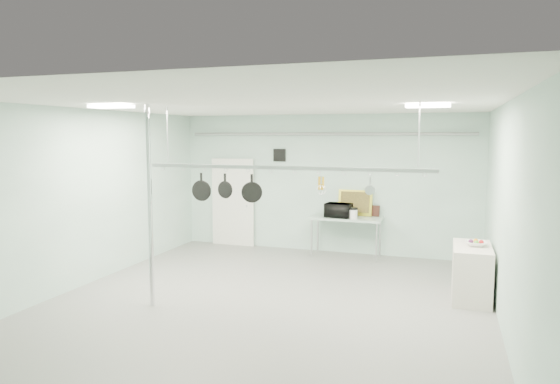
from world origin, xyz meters
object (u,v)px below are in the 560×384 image
(chrome_pole, at_px, (150,207))
(side_cabinet, at_px, (471,272))
(coffee_canister, at_px, (353,214))
(skillet_mid, at_px, (225,185))
(skillet_right, at_px, (252,188))
(prep_table, at_px, (346,220))
(microwave, at_px, (339,210))
(skillet_left, at_px, (201,187))
(pot_rack, at_px, (283,166))
(fruit_bowl, at_px, (476,244))

(chrome_pole, height_order, side_cabinet, chrome_pole)
(coffee_canister, distance_m, skillet_mid, 3.61)
(skillet_right, bearing_deg, prep_table, 58.33)
(microwave, relative_size, skillet_left, 1.20)
(prep_table, relative_size, coffee_canister, 7.75)
(pot_rack, height_order, skillet_mid, pot_rack)
(side_cabinet, bearing_deg, fruit_bowl, 3.52)
(chrome_pole, bearing_deg, coffee_canister, 58.15)
(coffee_canister, relative_size, skillet_left, 0.44)
(chrome_pole, bearing_deg, prep_table, 61.29)
(prep_table, distance_m, fruit_bowl, 3.41)
(prep_table, relative_size, side_cabinet, 1.33)
(prep_table, distance_m, pot_rack, 3.61)
(prep_table, height_order, pot_rack, pot_rack)
(chrome_pole, distance_m, fruit_bowl, 5.33)
(coffee_canister, xyz_separation_m, fruit_bowl, (2.41, -2.01, -0.07))
(side_cabinet, xyz_separation_m, microwave, (-2.71, 2.11, 0.61))
(side_cabinet, bearing_deg, chrome_pole, -157.59)
(side_cabinet, height_order, skillet_left, skillet_left)
(pot_rack, height_order, fruit_bowl, pot_rack)
(chrome_pole, xyz_separation_m, pot_rack, (1.90, 0.90, 0.63))
(pot_rack, xyz_separation_m, skillet_left, (-1.46, 0.00, -0.38))
(prep_table, height_order, coffee_canister, coffee_canister)
(prep_table, bearing_deg, skillet_left, -119.44)
(prep_table, xyz_separation_m, skillet_left, (-1.86, -3.30, 1.02))
(skillet_left, bearing_deg, chrome_pole, -117.05)
(prep_table, height_order, side_cabinet, prep_table)
(chrome_pole, distance_m, prep_table, 4.85)
(coffee_canister, xyz_separation_m, skillet_left, (-2.05, -3.11, 0.84))
(chrome_pole, height_order, fruit_bowl, chrome_pole)
(chrome_pole, xyz_separation_m, skillet_right, (1.36, 0.90, 0.26))
(coffee_canister, bearing_deg, pot_rack, -100.78)
(prep_table, bearing_deg, fruit_bowl, -40.19)
(skillet_left, bearing_deg, microwave, 60.86)
(chrome_pole, xyz_separation_m, microwave, (2.14, 4.11, -0.54))
(microwave, xyz_separation_m, skillet_right, (-0.78, -3.21, 0.79))
(fruit_bowl, xyz_separation_m, skillet_left, (-4.46, -1.10, 0.91))
(skillet_left, relative_size, skillet_mid, 1.17)
(coffee_canister, height_order, skillet_mid, skillet_mid)
(prep_table, xyz_separation_m, skillet_mid, (-1.42, -3.30, 1.05))
(coffee_canister, bearing_deg, skillet_mid, -117.37)
(fruit_bowl, xyz_separation_m, skillet_right, (-3.54, -1.10, 0.91))
(coffee_canister, xyz_separation_m, skillet_right, (-1.13, -3.11, 0.85))
(pot_rack, height_order, coffee_canister, pot_rack)
(microwave, height_order, skillet_left, skillet_left)
(skillet_mid, bearing_deg, pot_rack, 10.79)
(side_cabinet, height_order, pot_rack, pot_rack)
(side_cabinet, bearing_deg, pot_rack, -159.55)
(side_cabinet, relative_size, skillet_mid, 2.99)
(chrome_pole, relative_size, skillet_right, 6.98)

